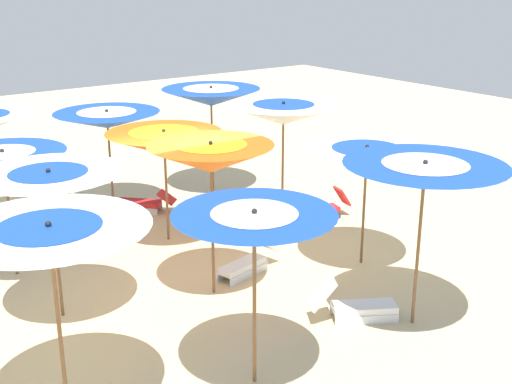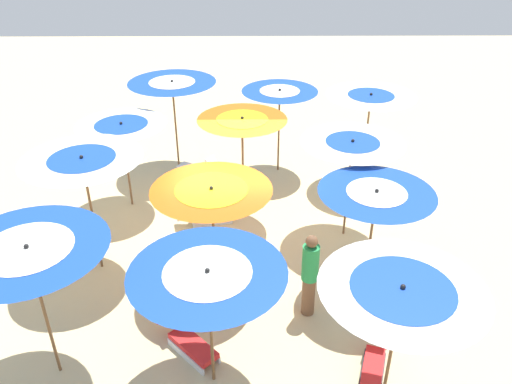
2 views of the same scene
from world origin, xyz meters
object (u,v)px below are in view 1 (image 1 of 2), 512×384
Objects in this scene: beach_umbrella_4 at (254,227)px; beach_umbrella_10 at (3,163)px; beachgoer_0 at (64,202)px; beach_umbrella_2 at (283,114)px; beach_umbrella_7 at (107,120)px; lounger_2 at (357,306)px; lounger_0 at (246,263)px; beach_umbrella_1 at (367,157)px; beach_umbrella_0 at (424,176)px; beach_umbrella_6 at (164,143)px; lounger_3 at (143,203)px; beach_umbrella_5 at (211,158)px; beach_umbrella_8 at (50,241)px; lounger_1 at (322,209)px; beach_umbrella_9 at (49,184)px; beach_umbrella_3 at (211,97)px.

beach_umbrella_10 is at bearing 106.13° from beach_umbrella_4.
beach_umbrella_2 is at bearing 5.83° from beachgoer_0.
beachgoer_0 is (-4.13, 1.39, -1.40)m from beach_umbrella_2.
lounger_2 is at bearing -82.95° from beach_umbrella_7.
beach_umbrella_7 is 1.70× the size of lounger_0.
beach_umbrella_1 is 1.66× the size of lounger_0.
beach_umbrella_0 is 1.14× the size of beach_umbrella_6.
lounger_0 is at bearing -84.70° from beach_umbrella_7.
lounger_2 is 6.20m from lounger_3.
beach_umbrella_4 is 3.73m from lounger_0.
beach_umbrella_5 reaches higher than lounger_3.
beach_umbrella_0 is at bearing -103.33° from beach_umbrella_2.
beach_umbrella_8 is 2.05× the size of lounger_1.
beach_umbrella_0 is 5.31m from beach_umbrella_9.
beach_umbrella_7 is at bearing 127.20° from lounger_2.
beach_umbrella_0 is 1.01× the size of beach_umbrella_3.
beachgoer_0 reaches higher than lounger_3.
beachgoer_0 is at bearing -68.00° from lounger_0.
beach_umbrella_8 is (-4.99, 0.90, -0.04)m from beach_umbrella_0.
beach_umbrella_5 reaches higher than beachgoer_0.
beach_umbrella_0 is at bearing -38.81° from beach_umbrella_9.
beachgoer_0 is (-3.99, 3.85, -1.07)m from beach_umbrella_1.
beach_umbrella_2 reaches higher than beach_umbrella_10.
beach_umbrella_5 is at bearing 151.99° from lounger_2.
beach_umbrella_1 is 0.93× the size of beach_umbrella_4.
beach_umbrella_10 is 1.32× the size of beachgoer_0.
beach_umbrella_2 is at bearing 76.67° from beach_umbrella_0.
beach_umbrella_1 reaches higher than lounger_3.
beach_umbrella_6 is 1.67× the size of lounger_0.
beach_umbrella_9 is (0.85, 2.43, -0.15)m from beach_umbrella_8.
beach_umbrella_5 is at bearing -45.16° from beachgoer_0.
beach_umbrella_5 reaches higher than beach_umbrella_9.
beach_umbrella_9 is at bearing 165.32° from beach_umbrella_1.
beach_umbrella_0 reaches higher than beach_umbrella_1.
beach_umbrella_1 is at bearing 10.57° from beach_umbrella_8.
lounger_2 is at bearing -104.22° from beach_umbrella_3.
beach_umbrella_1 is 0.86× the size of beach_umbrella_5.
beach_umbrella_8 is 7.38m from lounger_3.
beach_umbrella_0 is at bearing -78.93° from beach_umbrella_7.
beach_umbrella_1 is 0.89× the size of beach_umbrella_8.
beach_umbrella_7 is at bearing 61.19° from beach_umbrella_8.
lounger_2 is 5.86m from beachgoer_0.
lounger_1 is at bearing -15.61° from beach_umbrella_6.
lounger_2 is (-1.52, -1.42, -1.75)m from beach_umbrella_1.
lounger_1 is 4.34m from lounger_2.
beach_umbrella_0 reaches higher than beach_umbrella_9.
beach_umbrella_5 reaches higher than beach_umbrella_10.
beachgoer_0 is at bearing 154.63° from beach_umbrella_6.
beach_umbrella_8 reaches higher than lounger_3.
beach_umbrella_7 is 3.52m from beach_umbrella_10.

